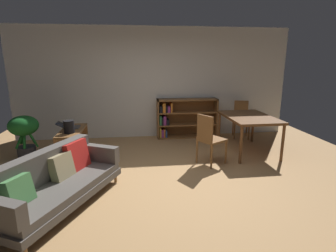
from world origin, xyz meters
TOP-DOWN VIEW (x-y plane):
  - ground_plane at (0.00, 0.00)m, footprint 8.16×8.16m
  - back_wall_panel at (0.00, 2.70)m, footprint 6.80×0.10m
  - fabric_couch at (-1.58, -0.55)m, footprint 1.51×2.05m
  - media_console at (-1.74, 1.30)m, footprint 0.41×1.10m
  - open_laptop at (-1.82, 1.46)m, footprint 0.45×0.31m
  - desk_speaker at (-1.73, 1.06)m, footprint 0.19×0.19m
  - potted_floor_plant at (-2.66, 1.38)m, footprint 0.56×0.56m
  - dining_table at (1.87, 1.22)m, footprint 0.93×1.40m
  - dining_chair_near at (0.85, 0.61)m, footprint 0.58×0.57m
  - dining_chair_far at (2.16, 2.30)m, footprint 0.47×0.47m
  - bookshelf at (0.71, 2.51)m, footprint 1.52×0.34m

SIDE VIEW (x-z plane):
  - ground_plane at x=0.00m, z-range 0.00..0.00m
  - media_console at x=-1.74m, z-range -0.01..0.57m
  - fabric_couch at x=-1.58m, z-range -0.01..0.73m
  - bookshelf at x=0.71m, z-range 0.00..0.98m
  - dining_chair_far at x=2.16m, z-range 0.07..0.98m
  - dining_chair_near at x=0.85m, z-range 0.05..1.01m
  - potted_floor_plant at x=-2.66m, z-range 0.13..1.00m
  - open_laptop at x=-1.82m, z-range 0.55..0.67m
  - desk_speaker at x=-1.73m, z-range 0.58..0.82m
  - dining_table at x=1.87m, z-range 0.31..1.09m
  - back_wall_panel at x=0.00m, z-range 0.00..2.70m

